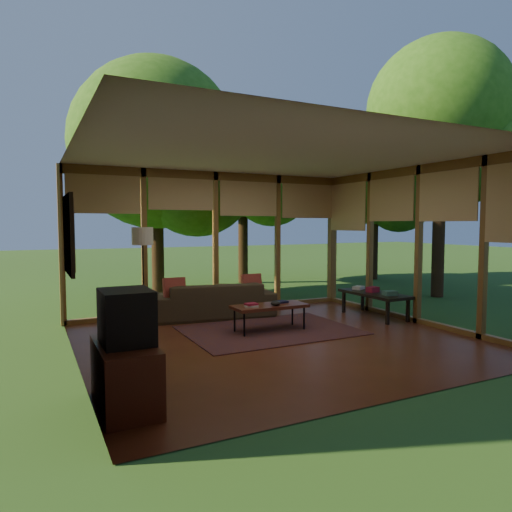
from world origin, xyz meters
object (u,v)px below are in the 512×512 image
sofa (214,300)px  television (126,317)px  floor_lamp (143,242)px  coffee_table (270,307)px  side_console (374,295)px  media_cabinet (125,375)px

sofa → television: (-2.21, -3.48, 0.53)m
television → floor_lamp: 3.70m
floor_lamp → coffee_table: floor_lamp is taller
side_console → media_cabinet: bearing=-155.9°
floor_lamp → side_console: floor_lamp is taller
television → side_console: size_ratio=0.39×
coffee_table → side_console: 2.25m
sofa → coffee_table: (0.40, -1.43, 0.07)m
television → side_console: television is taller
sofa → television: 4.16m
media_cabinet → coffee_table: 3.34m
sofa → floor_lamp: 1.67m
media_cabinet → side_console: media_cabinet is taller
television → floor_lamp: size_ratio=0.33×
sofa → side_console: 2.94m
sofa → television: television is taller
floor_lamp → side_console: (3.90, -1.35, -1.00)m
floor_lamp → side_console: 4.25m
sofa → television: size_ratio=3.96×
sofa → floor_lamp: floor_lamp is taller
media_cabinet → television: (0.02, 0.00, 0.55)m
sofa → side_console: sofa is taller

